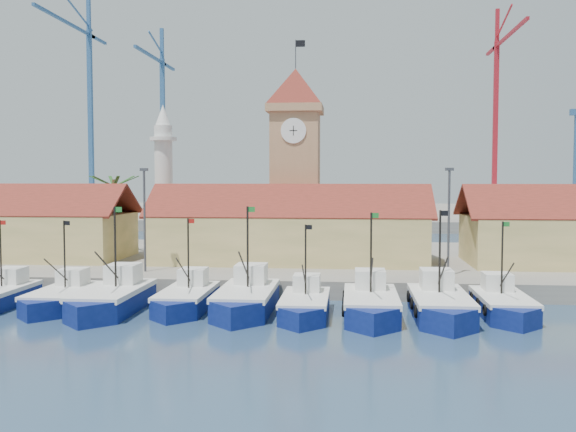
# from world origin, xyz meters

# --- Properties ---
(ground) EXTENTS (400.00, 400.00, 0.00)m
(ground) POSITION_xyz_m (0.00, 0.00, 0.00)
(ground) COLOR navy
(ground) RESTS_ON ground
(quay) EXTENTS (140.00, 32.00, 1.50)m
(quay) POSITION_xyz_m (0.00, 24.00, 0.75)
(quay) COLOR gray
(quay) RESTS_ON ground
(terminal) EXTENTS (240.00, 80.00, 2.00)m
(terminal) POSITION_xyz_m (0.00, 110.00, 1.00)
(terminal) COLOR gray
(terminal) RESTS_ON ground
(boat_2) EXTENTS (3.32, 9.08, 6.87)m
(boat_2) POSITION_xyz_m (-15.48, 2.87, 0.71)
(boat_2) COLOR navy
(boat_2) RESTS_ON ground
(boat_3) EXTENTS (3.87, 10.61, 8.03)m
(boat_3) POSITION_xyz_m (-11.32, 2.14, 0.83)
(boat_3) COLOR navy
(boat_3) RESTS_ON ground
(boat_4) EXTENTS (3.41, 9.34, 7.07)m
(boat_4) POSITION_xyz_m (-6.13, 3.32, 0.73)
(boat_4) COLOR navy
(boat_4) RESTS_ON ground
(boat_5) EXTENTS (3.88, 10.63, 8.05)m
(boat_5) POSITION_xyz_m (-1.62, 2.95, 0.83)
(boat_5) COLOR navy
(boat_5) RESTS_ON ground
(boat_6) EXTENTS (3.26, 8.94, 6.77)m
(boat_6) POSITION_xyz_m (2.71, 1.94, 0.70)
(boat_6) COLOR navy
(boat_6) RESTS_ON ground
(boat_7) EXTENTS (3.71, 10.15, 7.68)m
(boat_7) POSITION_xyz_m (7.31, 2.02, 0.79)
(boat_7) COLOR navy
(boat_7) RESTS_ON ground
(boat_8) EXTENTS (3.80, 10.40, 7.87)m
(boat_8) POSITION_xyz_m (12.08, 2.16, 0.81)
(boat_8) COLOR navy
(boat_8) RESTS_ON ground
(boat_9) EXTENTS (3.37, 9.24, 6.99)m
(boat_9) POSITION_xyz_m (16.56, 3.28, 0.72)
(boat_9) COLOR navy
(boat_9) RESTS_ON ground
(hall_center) EXTENTS (27.04, 10.13, 7.61)m
(hall_center) POSITION_xyz_m (0.00, 20.00, 3.99)
(hall_center) COLOR #E7C77E
(hall_center) RESTS_ON quay
(clock_tower) EXTENTS (5.80, 5.80, 22.70)m
(clock_tower) POSITION_xyz_m (0.00, 26.00, 11.96)
(clock_tower) COLOR tan
(clock_tower) RESTS_ON quay
(minaret) EXTENTS (3.00, 3.00, 16.30)m
(minaret) POSITION_xyz_m (-15.00, 28.00, 9.73)
(minaret) COLOR silver
(minaret) RESTS_ON quay
(palm_tree) EXTENTS (5.60, 5.03, 8.39)m
(palm_tree) POSITION_xyz_m (-20.00, 26.00, 6.25)
(palm_tree) COLOR brown
(palm_tree) RESTS_ON quay
(lamp_posts) EXTENTS (80.70, 0.25, 9.03)m
(lamp_posts) POSITION_xyz_m (0.50, 12.00, 6.48)
(lamp_posts) COLOR #3F3F44
(lamp_posts) RESTS_ON quay
(crane_blue_far) EXTENTS (1.00, 36.13, 48.49)m
(crane_blue_far) POSITION_xyz_m (-54.17, 100.28, 29.17)
(crane_blue_far) COLOR #2E5B8E
(crane_blue_far) RESTS_ON terminal
(crane_blue_near) EXTENTS (1.00, 29.37, 42.90)m
(crane_blue_near) POSITION_xyz_m (-38.82, 107.06, 25.52)
(crane_blue_near) COLOR #2E5B8E
(crane_blue_near) RESTS_ON terminal
(crane_red_right) EXTENTS (1.00, 34.91, 44.73)m
(crane_red_right) POSITION_xyz_m (37.86, 103.34, 27.01)
(crane_red_right) COLOR #A91A25
(crane_red_right) RESTS_ON terminal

